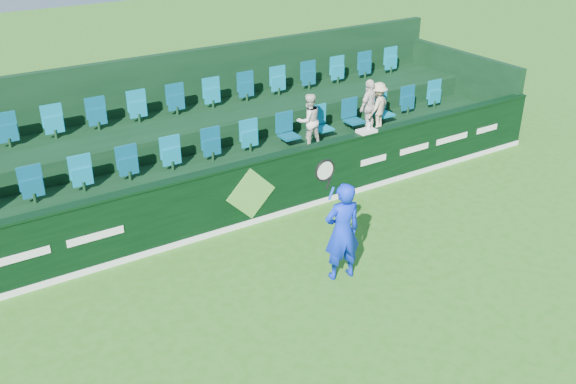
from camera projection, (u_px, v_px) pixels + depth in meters
ground at (374, 328)px, 10.01m from camera, size 60.00×60.00×0.00m
sponsor_hoarding at (248, 193)px, 12.73m from camera, size 16.00×0.25×1.35m
stand_tier_front at (224, 185)px, 13.68m from camera, size 16.00×2.00×0.80m
stand_tier_back at (186, 146)px, 15.01m from camera, size 16.00×1.80×1.30m
stand_rear at (176, 117)px, 15.09m from camera, size 16.00×4.10×2.60m
seat_row_front at (213, 149)px, 13.68m from camera, size 13.50×0.50×0.60m
seat_row_back at (178, 103)px, 14.81m from camera, size 13.50×0.50×0.60m
tennis_player at (342, 231)px, 10.89m from camera, size 1.08×0.54×2.44m
spectator_left at (309, 121)px, 14.30m from camera, size 0.63×0.50×1.24m
spectator_middle at (369, 106)px, 15.11m from camera, size 0.82×0.56×1.29m
spectator_right at (378, 106)px, 15.27m from camera, size 0.87×0.69×1.18m
towel at (367, 131)px, 13.83m from camera, size 0.41×0.27×0.06m
drinks_bottle at (369, 127)px, 13.82m from camera, size 0.07×0.07×0.22m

